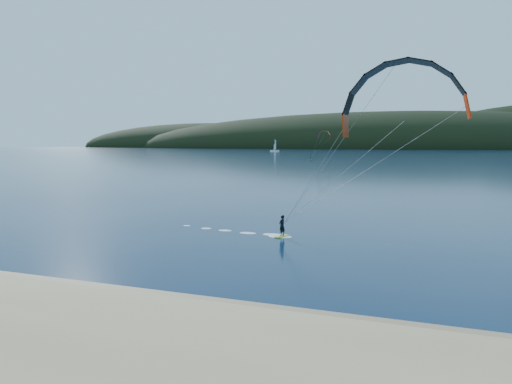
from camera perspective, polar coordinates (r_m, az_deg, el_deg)
ground at (r=21.41m, az=-20.76°, el=-15.72°), size 1800.00×1800.00×0.00m
wet_sand at (r=24.75m, az=-13.79°, el=-12.40°), size 220.00×2.50×0.10m
headland at (r=760.37m, az=19.18°, el=5.04°), size 1200.00×310.00×140.00m
kitesurfer_near at (r=32.89m, az=16.82°, el=7.73°), size 24.54×7.22×13.04m
kitesurfer_far at (r=220.03m, az=8.25°, el=6.62°), size 10.75×5.21×13.22m
sailboat at (r=439.84m, az=2.30°, el=5.05°), size 8.69×5.56×12.30m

